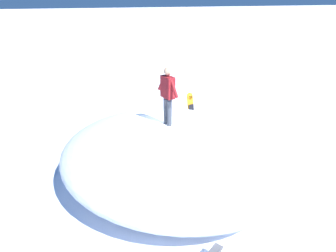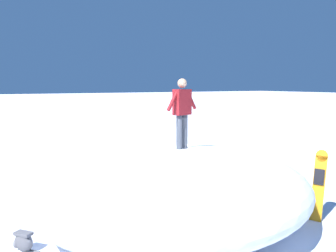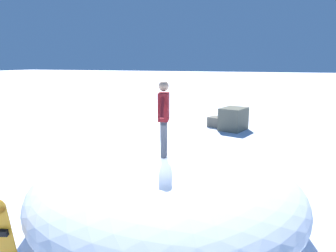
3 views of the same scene
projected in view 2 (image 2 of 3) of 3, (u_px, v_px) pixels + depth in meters
ground at (198, 221)px, 8.81m from camera, size 240.00×240.00×0.00m
snow_mound at (173, 186)px, 8.71m from camera, size 9.27×9.02×1.75m
snowboarder_standing at (182, 109)px, 8.71m from camera, size 1.02×0.36×1.71m
snowboard_primary_upright at (319, 184)px, 8.81m from camera, size 0.41×0.38×1.72m
backpack_near at (23, 241)px, 7.17m from camera, size 0.51×0.58×0.41m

